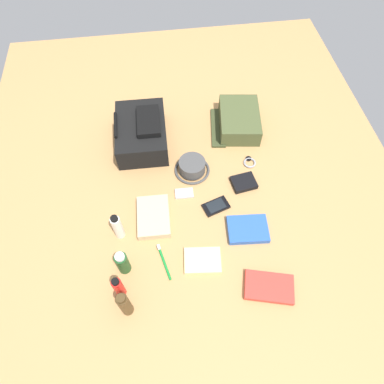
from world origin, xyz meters
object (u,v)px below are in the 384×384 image
(toiletry_pouch, at_px, (238,120))
(folded_towel, at_px, (153,217))
(cell_phone, at_px, (216,206))
(media_player, at_px, (184,193))
(shampoo_bottle, at_px, (123,263))
(cologne_bottle, at_px, (125,304))
(backpack, at_px, (142,132))
(wristwatch, at_px, (250,162))
(wallet, at_px, (244,183))
(toothbrush, at_px, (163,260))
(bucket_hat, at_px, (192,167))
(sunscreen_spray, at_px, (119,287))
(travel_guidebook, at_px, (248,229))
(paperback_novel, at_px, (269,287))
(toothpaste_tube, at_px, (118,227))
(notepad, at_px, (202,260))

(toiletry_pouch, bearing_deg, folded_towel, 135.50)
(cell_phone, xyz_separation_m, media_player, (0.09, 0.13, -0.00))
(toiletry_pouch, xyz_separation_m, shampoo_bottle, (-0.70, 0.62, 0.02))
(cologne_bottle, xyz_separation_m, media_player, (0.49, -0.28, -0.08))
(backpack, bearing_deg, cologne_bottle, 172.57)
(wristwatch, xyz_separation_m, wallet, (-0.12, 0.06, 0.01))
(backpack, height_order, folded_towel, backpack)
(toothbrush, bearing_deg, bucket_hat, -22.52)
(sunscreen_spray, bearing_deg, cologne_bottle, -162.01)
(travel_guidebook, bearing_deg, backpack, 36.01)
(paperback_novel, xyz_separation_m, folded_towel, (0.37, 0.43, 0.01))
(cell_phone, relative_size, wallet, 1.19)
(shampoo_bottle, distance_m, toothpaste_tube, 0.16)
(toothpaste_tube, bearing_deg, shampoo_bottle, -174.63)
(cologne_bottle, height_order, cell_phone, cologne_bottle)
(folded_towel, bearing_deg, wallet, -73.74)
(bucket_hat, bearing_deg, toothpaste_tube, 129.86)
(travel_guidebook, distance_m, wallet, 0.24)
(toiletry_pouch, xyz_separation_m, travel_guidebook, (-0.61, 0.09, -0.03))
(backpack, distance_m, folded_towel, 0.46)
(folded_towel, bearing_deg, media_player, -53.75)
(bucket_hat, distance_m, cologne_bottle, 0.70)
(toothbrush, bearing_deg, shampoo_bottle, 94.83)
(toiletry_pouch, height_order, cell_phone, toiletry_pouch)
(wristwatch, xyz_separation_m, toothbrush, (-0.44, 0.47, 0.00))
(toothpaste_tube, xyz_separation_m, cell_phone, (0.08, -0.43, -0.07))
(backpack, distance_m, media_player, 0.39)
(toothpaste_tube, xyz_separation_m, notepad, (-0.17, -0.33, -0.07))
(toothpaste_tube, height_order, folded_towel, toothpaste_tube)
(toothpaste_tube, bearing_deg, wallet, -72.49)
(sunscreen_spray, height_order, wallet, sunscreen_spray)
(cologne_bottle, xyz_separation_m, wristwatch, (0.62, -0.62, -0.08))
(shampoo_bottle, bearing_deg, travel_guidebook, -79.64)
(shampoo_bottle, xyz_separation_m, media_player, (0.32, -0.28, -0.06))
(shampoo_bottle, relative_size, wristwatch, 1.88)
(paperback_novel, relative_size, cell_phone, 1.63)
(folded_towel, bearing_deg, paperback_novel, -131.13)
(sunscreen_spray, height_order, cell_phone, sunscreen_spray)
(cologne_bottle, distance_m, toothpaste_tube, 0.32)
(toothpaste_tube, distance_m, folded_towel, 0.17)
(backpack, relative_size, notepad, 2.37)
(cologne_bottle, distance_m, sunscreen_spray, 0.08)
(bucket_hat, height_order, paperback_novel, bucket_hat)
(toothpaste_tube, height_order, media_player, toothpaste_tube)
(media_player, height_order, wallet, wallet)
(toiletry_pouch, bearing_deg, cell_phone, 156.96)
(shampoo_bottle, relative_size, wallet, 1.21)
(toiletry_pouch, height_order, wallet, toiletry_pouch)
(folded_towel, bearing_deg, bucket_hat, -40.76)
(cell_phone, height_order, toothbrush, toothbrush)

